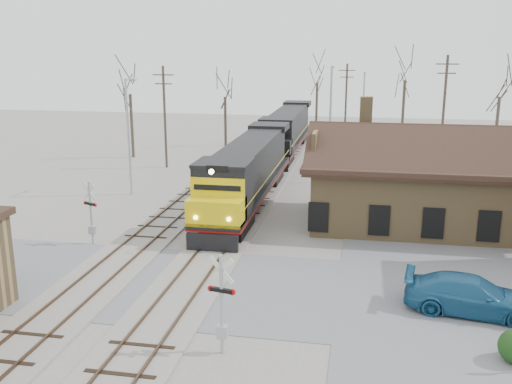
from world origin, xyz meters
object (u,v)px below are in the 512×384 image
(parked_car, at_px, (471,295))
(depot, at_px, (427,188))
(locomotive_lead, at_px, (247,172))
(locomotive_trailing, at_px, (287,131))

(parked_car, bearing_deg, depot, 10.97)
(locomotive_lead, height_order, parked_car, locomotive_lead)
(locomotive_lead, distance_m, parked_car, 19.56)
(depot, distance_m, parked_car, 12.76)
(locomotive_trailing, xyz_separation_m, parked_car, (12.64, -36.03, -1.64))
(locomotive_trailing, relative_size, parked_car, 3.80)
(depot, xyz_separation_m, parked_car, (0.65, -12.65, -1.61))
(locomotive_trailing, bearing_deg, depot, -62.86)
(locomotive_lead, xyz_separation_m, locomotive_trailing, (0.00, 21.20, -0.00))
(locomotive_trailing, distance_m, parked_car, 38.22)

